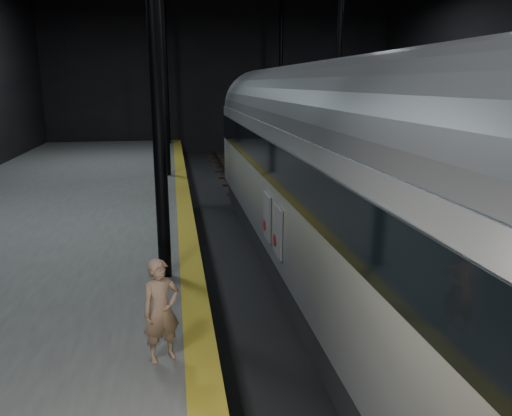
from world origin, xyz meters
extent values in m
plane|color=black|center=(0.00, 0.00, 0.00)|extent=(44.00, 44.00, 0.00)
cube|color=#494947|center=(-7.50, 0.00, 0.50)|extent=(9.00, 43.80, 1.00)
cube|color=olive|center=(-3.25, 0.00, 1.00)|extent=(0.50, 43.80, 0.01)
cube|color=#3F3328|center=(-0.72, 0.00, 0.17)|extent=(0.08, 43.00, 0.14)
cube|color=#3F3328|center=(0.72, 0.00, 0.17)|extent=(0.08, 43.00, 0.14)
cube|color=black|center=(0.00, 0.00, 0.06)|extent=(2.40, 42.00, 0.12)
cylinder|color=black|center=(-3.80, -4.00, 6.00)|extent=(0.26, 0.26, 10.00)
cylinder|color=black|center=(-3.80, 8.00, 6.00)|extent=(0.26, 0.26, 10.00)
cylinder|color=black|center=(3.80, 8.00, 6.00)|extent=(0.26, 0.26, 10.00)
cylinder|color=black|center=(-3.80, 20.00, 6.00)|extent=(0.26, 0.26, 10.00)
cylinder|color=black|center=(3.80, 20.00, 6.00)|extent=(0.26, 0.26, 10.00)
cube|color=#A9ACB1|center=(0.00, -3.26, 2.53)|extent=(2.88, 19.84, 2.98)
cube|color=black|center=(0.00, -3.26, 0.66)|extent=(2.63, 19.45, 0.84)
cube|color=black|center=(0.00, -3.26, 3.22)|extent=(2.94, 19.55, 0.89)
cylinder|color=slate|center=(0.00, -3.26, 4.02)|extent=(2.82, 19.65, 2.82)
cube|color=black|center=(0.00, 3.69, 0.30)|extent=(1.79, 2.18, 0.35)
cube|color=silver|center=(-1.47, -4.25, 1.93)|extent=(0.04, 0.74, 1.04)
cube|color=silver|center=(-1.47, -3.06, 1.93)|extent=(0.04, 0.74, 1.04)
cylinder|color=maroon|center=(-1.49, -4.07, 1.69)|extent=(0.03, 0.26, 0.26)
cylinder|color=maroon|center=(-1.49, -2.88, 1.69)|extent=(0.03, 0.26, 0.26)
imported|color=#94725A|center=(-3.80, -7.25, 1.77)|extent=(0.66, 0.56, 1.53)
camera|label=1|loc=(-3.54, -13.94, 4.92)|focal=35.00mm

